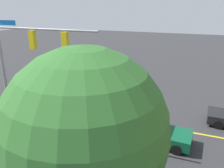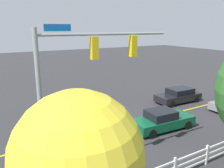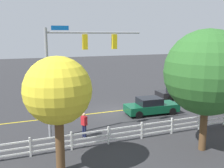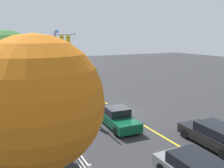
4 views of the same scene
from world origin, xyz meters
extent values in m
plane|color=#2D2D30|center=(0.00, 0.00, 0.00)|extent=(120.00, 120.00, 0.00)
cube|color=gold|center=(-4.00, 0.00, 0.00)|extent=(28.00, 0.16, 0.01)
cylinder|color=gray|center=(6.21, 4.28, 3.63)|extent=(0.20, 0.20, 7.26)
cylinder|color=gray|center=(2.97, 4.28, 6.96)|extent=(6.48, 0.12, 0.12)
cube|color=#0C59B2|center=(5.31, 4.30, 7.24)|extent=(1.10, 0.03, 0.28)
cube|color=gold|center=(3.71, 4.28, 6.36)|extent=(0.32, 0.28, 1.00)
sphere|color=red|center=(3.71, 4.13, 6.68)|extent=(0.17, 0.17, 0.17)
sphere|color=orange|center=(3.71, 4.13, 6.36)|extent=(0.17, 0.17, 0.17)
sphere|color=#148C19|center=(3.71, 4.13, 6.04)|extent=(0.17, 0.17, 0.17)
cube|color=gold|center=(1.63, 4.28, 6.36)|extent=(0.32, 0.28, 1.00)
sphere|color=red|center=(1.63, 4.13, 6.68)|extent=(0.17, 0.17, 0.17)
sphere|color=orange|center=(1.63, 4.13, 6.36)|extent=(0.17, 0.17, 0.17)
sphere|color=#148C19|center=(1.63, 4.13, 6.04)|extent=(0.17, 0.17, 0.17)
cube|color=black|center=(-8.40, -2.03, 0.54)|extent=(4.67, 2.08, 0.64)
cube|color=black|center=(-8.63, -2.02, 1.14)|extent=(2.44, 1.81, 0.56)
cylinder|color=black|center=(-6.81, -1.19, 0.32)|extent=(0.65, 0.24, 0.64)
cylinder|color=black|center=(-6.87, -2.98, 0.32)|extent=(0.65, 0.24, 0.64)
cylinder|color=black|center=(-9.94, -1.07, 0.32)|extent=(0.65, 0.24, 0.64)
cylinder|color=black|center=(-10.00, -2.87, 0.32)|extent=(0.65, 0.24, 0.64)
cube|color=#0C4C2D|center=(-2.86, 1.91, 0.55)|extent=(4.74, 2.06, 0.66)
cube|color=black|center=(-2.63, 1.90, 1.18)|extent=(2.06, 1.73, 0.59)
cylinder|color=black|center=(-4.49, 1.16, 0.32)|extent=(0.65, 0.26, 0.64)
cylinder|color=black|center=(-4.39, 2.84, 0.32)|extent=(0.65, 0.26, 0.64)
cylinder|color=black|center=(-1.33, 0.98, 0.32)|extent=(0.65, 0.26, 0.64)
cylinder|color=black|center=(-1.24, 2.66, 0.32)|extent=(0.65, 0.26, 0.64)
cylinder|color=black|center=(-9.61, 1.15, 0.32)|extent=(0.64, 0.22, 0.64)
cylinder|color=black|center=(-9.60, 2.97, 0.32)|extent=(0.64, 0.22, 0.64)
cylinder|color=#191E3F|center=(3.98, 4.91, 0.42)|extent=(0.16, 0.16, 0.85)
cylinder|color=#191E3F|center=(4.06, 4.72, 0.42)|extent=(0.16, 0.16, 0.85)
cube|color=red|center=(4.02, 4.82, 1.16)|extent=(0.39, 0.47, 0.62)
sphere|color=tan|center=(4.02, 4.82, 1.58)|extent=(0.22, 0.22, 0.22)
cube|color=white|center=(-6.55, 6.49, 0.57)|extent=(0.10, 0.10, 1.15)
cube|color=white|center=(-4.18, 6.49, 0.57)|extent=(0.10, 0.10, 1.15)
cube|color=white|center=(-1.82, 6.49, 0.57)|extent=(0.10, 0.10, 1.15)
cube|color=white|center=(0.55, 6.49, 0.57)|extent=(0.10, 0.10, 1.15)
cube|color=white|center=(2.91, 6.49, 0.57)|extent=(0.10, 0.10, 1.15)
cube|color=white|center=(5.27, 6.49, 0.57)|extent=(0.10, 0.10, 1.15)
cube|color=white|center=(7.64, 6.49, 0.57)|extent=(0.10, 0.10, 1.15)
cube|color=white|center=(-3.00, 6.49, 0.95)|extent=(26.00, 0.06, 0.09)
cube|color=white|center=(-3.00, 6.49, 0.60)|extent=(26.00, 0.06, 0.09)
cube|color=white|center=(-3.00, 6.49, 0.28)|extent=(26.00, 0.06, 0.09)
cylinder|color=brown|center=(-2.07, 9.30, 1.43)|extent=(0.42, 0.42, 2.86)
sphere|color=#2D6628|center=(-2.07, 9.30, 4.71)|extent=(4.94, 4.94, 4.94)
cylinder|color=brown|center=(6.32, 8.70, 1.48)|extent=(0.45, 0.45, 2.96)
sphere|color=yellow|center=(6.32, 8.70, 4.20)|extent=(3.30, 3.30, 3.30)
camera|label=1|loc=(-4.91, 14.50, 8.15)|focal=36.35mm
camera|label=2|loc=(8.09, 13.44, 7.25)|focal=36.54mm
camera|label=3|loc=(8.26, 20.74, 6.78)|focal=41.02mm
camera|label=4|loc=(-17.91, 9.86, 6.77)|focal=37.66mm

